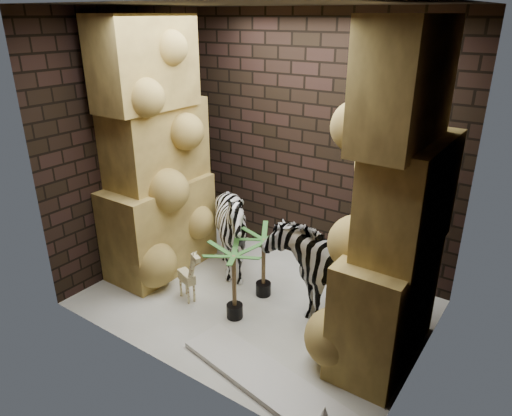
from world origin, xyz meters
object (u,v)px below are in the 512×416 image
Objects in this scene: giraffe_toy at (186,271)px; palm_back at (234,283)px; zebra_right at (324,247)px; surfboard at (267,380)px; zebra_left at (232,235)px; palm_front at (264,264)px.

giraffe_toy is 0.64m from palm_back.
zebra_right is 1.49m from surfboard.
palm_back is 1.06m from surfboard.
palm_front is at bearing -15.23° from zebra_left.
surfboard is at bearing -44.69° from zebra_left.
zebra_right is at bearing 51.02° from giraffe_toy.
palm_back is at bearing -90.88° from palm_front.
zebra_right is 0.80× the size of surfboard.
palm_front is (-0.61, -0.22, -0.30)m from zebra_right.
palm_back is (-0.62, -0.73, -0.28)m from zebra_right.
zebra_left is at bearing 128.56° from palm_back.
zebra_right is 1.00m from palm_back.
palm_back reaches higher than surfboard.
palm_back is at bearing 22.27° from giraffe_toy.
palm_front is at bearing 60.20° from giraffe_toy.
giraffe_toy is at bearing -101.08° from zebra_left.
giraffe_toy is at bearing 168.57° from surfboard.
zebra_left is 1.53× the size of palm_front.
giraffe_toy is 1.57m from surfboard.
surfboard is (0.79, -0.59, -0.39)m from palm_back.
zebra_right is 1.75× the size of palm_front.
giraffe_toy is (-0.12, -0.68, -0.20)m from zebra_left.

